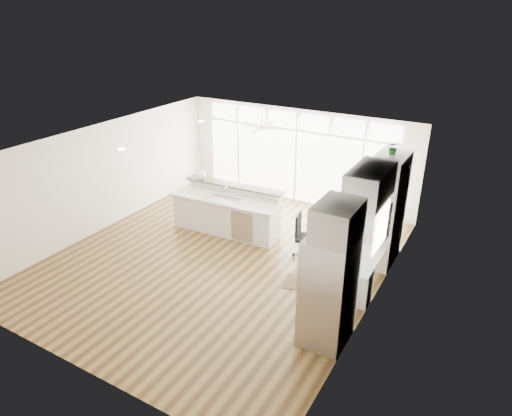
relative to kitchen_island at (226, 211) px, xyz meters
The scene contains 24 objects.
floor 1.46m from the kitchen_island, 62.08° to the right, with size 7.00×8.00×0.02m, color #483216.
ceiling 2.52m from the kitchen_island, 62.08° to the right, with size 7.00×8.00×0.02m, color silver.
wall_back 2.99m from the kitchen_island, 77.38° to the left, with size 7.00×0.04×2.70m, color white.
wall_front 5.28m from the kitchen_island, 83.08° to the right, with size 7.00×0.04×2.70m, color white.
wall_left 3.20m from the kitchen_island, 157.52° to the right, with size 0.04×8.00×2.70m, color white.
wall_right 4.37m from the kitchen_island, 16.05° to the right, with size 0.04×8.00×2.70m, color white.
glass_wall 2.86m from the kitchen_island, 77.12° to the left, with size 5.80×0.06×2.08m, color white.
transom_row 3.35m from the kitchen_island, 77.12° to the left, with size 5.90×0.06×0.40m, color white.
desk_window 4.30m from the kitchen_island, 12.25° to the right, with size 0.04×0.85×0.85m, color white.
ceiling_fan 2.50m from the kitchen_island, 85.41° to the left, with size 1.16×1.16×0.32m, color silver.
recessed_lights 2.42m from the kitchen_island, 57.49° to the right, with size 3.40×3.00×0.02m, color white.
oven_cabinet 3.91m from the kitchen_island, ahead, with size 0.64×1.20×2.50m, color silver.
desk_nook 3.87m from the kitchen_island, 13.29° to the right, with size 0.72×1.30×0.76m, color silver.
upper_cabinets 4.29m from the kitchen_island, 13.15° to the right, with size 0.64×1.30×0.64m, color silver.
refrigerator 4.54m from the kitchen_island, 34.16° to the right, with size 0.76×0.90×2.00m, color #AEAEB3.
fridge_cabinet 4.89m from the kitchen_island, 33.74° to the right, with size 0.64×0.90×0.60m, color silver.
framed_photos 4.18m from the kitchen_island, ahead, with size 0.06×0.22×0.80m, color black.
kitchen_island is the anchor object (origin of this frame).
rug 3.01m from the kitchen_island, 23.44° to the right, with size 0.81×0.58×0.01m, color #392212.
office_chair 2.34m from the kitchen_island, ahead, with size 0.56×0.52×1.07m, color black.
fishbowl 1.24m from the kitchen_island, 160.50° to the left, with size 0.24×0.24×0.24m, color white.
monitor 3.80m from the kitchen_island, 13.56° to the right, with size 0.08×0.45×0.38m, color black.
keyboard 3.63m from the kitchen_island, 14.20° to the right, with size 0.11×0.29×0.01m, color white.
potted_plant 4.36m from the kitchen_island, ahead, with size 0.26×0.29×0.23m, color #2F6129.
Camera 1 is at (5.24, -7.46, 5.40)m, focal length 32.00 mm.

